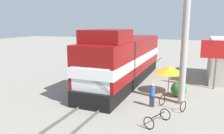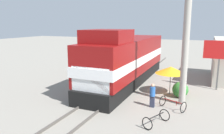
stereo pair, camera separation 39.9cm
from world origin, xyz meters
The scene contains 11 objects.
ground_plane centered at (0.00, 0.00, 0.00)m, with size 120.00×120.00×0.00m, color gray.
rail_near centered at (-0.72, 0.00, 0.07)m, with size 0.08×36.62×0.15m, color #4C4742.
rail_far centered at (0.72, 0.00, 0.07)m, with size 0.08×36.62×0.15m, color #4C4742.
locomotive centered at (0.00, 2.29, 2.14)m, with size 3.20×14.57×4.93m.
utility_pole centered at (5.25, -1.07, 4.94)m, with size 1.80×0.44×9.77m.
vendor_umbrella centered at (4.13, 0.88, 1.87)m, with size 2.33×2.33×2.13m.
billboard_sign centered at (7.49, 3.45, 3.07)m, with size 2.45×0.12×4.03m.
shrub_cluster centered at (4.97, 0.32, 0.58)m, with size 1.15×1.15×1.15m, color #2D722D.
person_bystander centered at (3.54, -2.42, 0.85)m, with size 0.34×0.34×1.58m.
bicycle centered at (4.81, -2.26, 0.36)m, with size 1.71×1.29×0.70m.
bicycle_spare centered at (4.35, -4.86, 0.35)m, with size 1.25×1.74×0.67m.
Camera 1 is at (6.18, -15.93, 5.36)m, focal length 35.00 mm.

